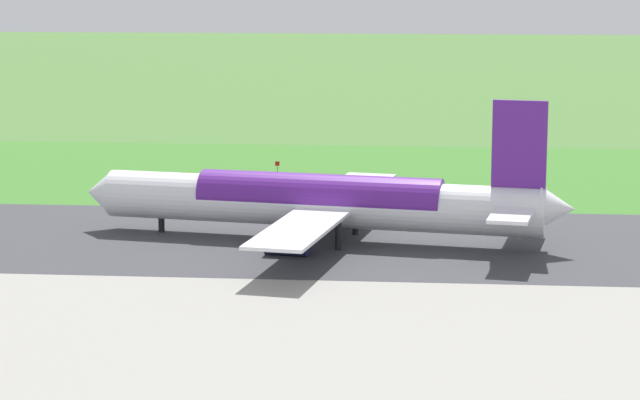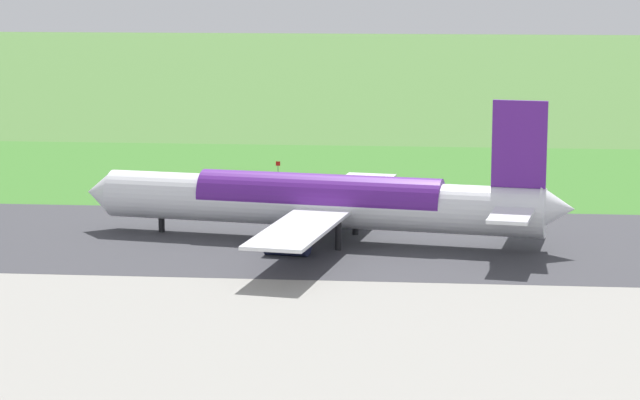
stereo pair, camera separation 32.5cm
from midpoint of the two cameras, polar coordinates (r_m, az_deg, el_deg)
ground_plane at (r=141.50m, az=-1.39°, el=-1.77°), size 800.00×800.00×0.00m
runway_asphalt at (r=141.49m, az=-1.39°, el=-1.76°), size 600.00×35.56×0.06m
grass_verge_foreground at (r=173.86m, az=-0.12°, el=0.54°), size 600.00×80.00×0.04m
airliner_main at (r=140.18m, az=0.22°, el=-0.07°), size 54.00×44.39×15.88m
no_stopping_sign at (r=178.13m, az=-1.79°, el=1.32°), size 0.60×0.10×2.86m
traffic_cone_orange at (r=176.16m, az=-3.03°, el=0.74°), size 0.40×0.40×0.55m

